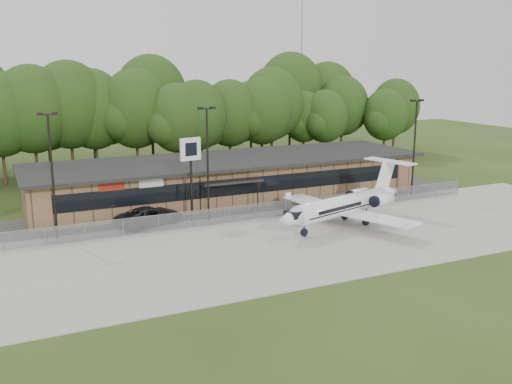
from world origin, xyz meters
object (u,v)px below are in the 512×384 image
suv (150,216)px  business_jet (346,205)px  pole_sign (191,158)px  terminal (229,178)px

suv → business_jet: bearing=-135.1°
business_jet → suv: (-15.37, 7.40, -1.03)m
business_jet → pole_sign: bearing=132.9°
terminal → suv: terminal is taller
terminal → business_jet: 14.96m
terminal → pole_sign: size_ratio=5.41×
terminal → suv: 12.20m
pole_sign → terminal: bearing=35.5°
business_jet → pole_sign: size_ratio=2.03×
terminal → suv: (-10.16, -6.62, -1.34)m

